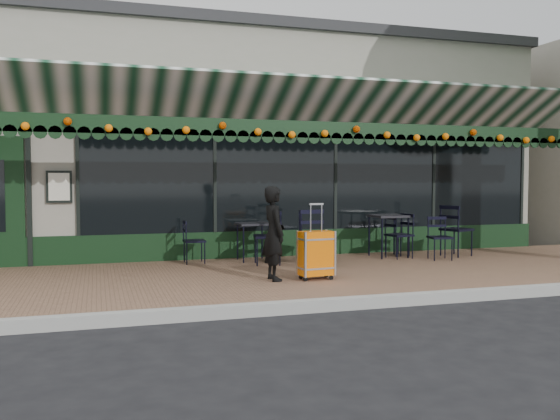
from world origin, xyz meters
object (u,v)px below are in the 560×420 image
object	(u,v)px
cafe_table_a	(389,219)
chair_a_left	(399,236)
chair_b_front	(318,238)
suitcase	(316,254)
cafe_table_b	(253,227)
chair_a_right	(397,236)
chair_a_extra	(456,230)
woman	(274,233)
chair_solo	(194,241)
chair_b_left	(267,237)
chair_a_front	(440,238)
chair_b_right	(311,236)

from	to	relation	value
cafe_table_a	chair_a_left	world-z (taller)	chair_a_left
chair_b_front	suitcase	bearing A→B (deg)	-118.84
cafe_table_b	chair_a_right	size ratio (longest dim) A/B	0.89
chair_a_extra	chair_b_front	size ratio (longest dim) A/B	1.02
woman	cafe_table_b	xyz separation A→B (m)	(0.23, 2.10, -0.07)
chair_a_extra	chair_solo	distance (m)	5.01
chair_b_left	chair_solo	distance (m)	1.30
woman	chair_a_front	world-z (taller)	woman
chair_a_front	chair_b_front	world-z (taller)	chair_b_front
woman	chair_a_left	xyz separation A→B (m)	(2.94, 1.63, -0.27)
chair_a_left	chair_a_extra	xyz separation A→B (m)	(1.21, -0.04, 0.08)
suitcase	cafe_table_a	bearing A→B (deg)	34.67
cafe_table_b	chair_a_extra	xyz separation A→B (m)	(3.91, -0.50, -0.12)
suitcase	chair_b_front	distance (m)	1.20
cafe_table_a	chair_b_left	xyz separation A→B (m)	(-2.48, -0.28, -0.25)
chair_a_left	chair_b_right	size ratio (longest dim) A/B	0.92
suitcase	chair_b_right	bearing A→B (deg)	65.17
chair_a_front	chair_b_right	size ratio (longest dim) A/B	0.87
chair_b_front	chair_solo	world-z (taller)	chair_b_front
chair_a_extra	chair_b_left	distance (m)	3.79
chair_a_extra	woman	bearing A→B (deg)	92.24
suitcase	chair_b_left	world-z (taller)	suitcase
chair_a_left	chair_b_left	xyz separation A→B (m)	(-2.58, -0.05, 0.05)
chair_a_extra	chair_b_left	world-z (taller)	chair_a_extra
chair_b_right	chair_b_front	world-z (taller)	chair_b_front
chair_b_left	chair_solo	world-z (taller)	chair_b_left
woman	chair_a_right	bearing A→B (deg)	-60.42
chair_a_right	chair_a_extra	world-z (taller)	chair_a_extra
chair_a_front	chair_b_front	distance (m)	2.51
suitcase	chair_a_extra	size ratio (longest dim) A/B	1.11
suitcase	cafe_table_b	size ratio (longest dim) A/B	1.61
suitcase	chair_solo	size ratio (longest dim) A/B	1.45
chair_b_right	cafe_table_b	bearing A→B (deg)	87.80
chair_b_left	cafe_table_a	bearing A→B (deg)	106.65
chair_a_extra	chair_b_right	world-z (taller)	chair_a_extra
chair_a_front	chair_solo	size ratio (longest dim) A/B	1.05
woman	chair_b_left	xyz separation A→B (m)	(0.35, 1.58, -0.21)
cafe_table_a	chair_a_front	xyz separation A→B (m)	(0.72, -0.64, -0.32)
woman	cafe_table_a	distance (m)	3.39
chair_a_right	chair_b_left	world-z (taller)	chair_b_left
chair_b_left	chair_solo	bearing A→B (deg)	-103.78
chair_a_front	chair_solo	bearing A→B (deg)	179.72
chair_a_left	chair_a_front	world-z (taller)	chair_a_left
woman	cafe_table_a	size ratio (longest dim) A/B	1.72
chair_a_front	chair_b_front	xyz separation A→B (m)	(-2.49, -0.23, 0.09)
suitcase	chair_b_front	bearing A→B (deg)	61.05
woman	chair_solo	world-z (taller)	woman
chair_b_left	chair_b_front	world-z (taller)	chair_b_front
chair_a_right	chair_a_front	xyz separation A→B (m)	(0.47, -0.75, 0.01)
suitcase	chair_a_right	world-z (taller)	suitcase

